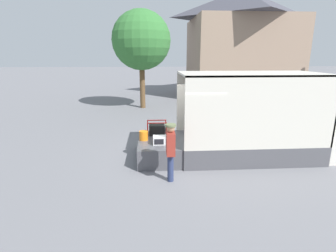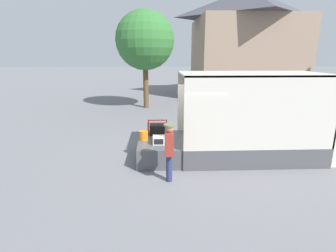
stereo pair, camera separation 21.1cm
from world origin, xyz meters
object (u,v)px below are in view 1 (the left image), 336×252
box_truck (288,132)px  orange_bucket (144,136)px  worker_person (171,147)px  street_tree (141,40)px  portable_generator (158,130)px  microwave (160,140)px

box_truck → orange_bucket: box_truck is taller
worker_person → street_tree: 11.89m
portable_generator → worker_person: bearing=-83.0°
microwave → portable_generator: bearing=93.2°
box_truck → worker_person: box_truck is taller
orange_bucket → street_tree: street_tree is taller
box_truck → street_tree: (-5.54, 9.47, 3.65)m
microwave → box_truck: bearing=5.5°
orange_bucket → box_truck: bearing=0.0°
portable_generator → street_tree: street_tree is taller
box_truck → portable_generator: size_ratio=9.23×
street_tree → portable_generator: bearing=-84.9°
box_truck → portable_generator: 4.78m
portable_generator → orange_bucket: 0.81m
microwave → orange_bucket: size_ratio=1.47×
microwave → worker_person: size_ratio=0.28×
microwave → worker_person: worker_person is taller
orange_bucket → worker_person: (0.81, -1.84, 0.22)m
box_truck → street_tree: bearing=120.3°
street_tree → orange_bucket: bearing=-88.2°
worker_person → street_tree: bearing=95.6°
street_tree → microwave: bearing=-85.1°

